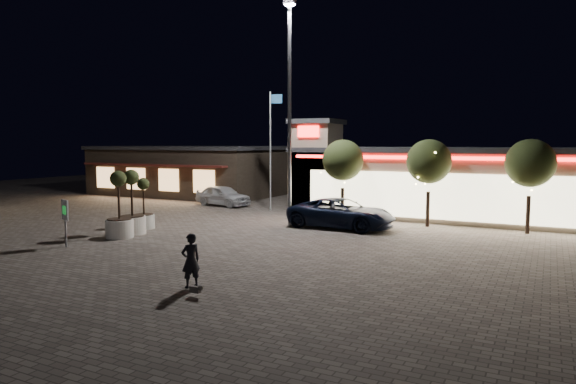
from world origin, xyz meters
The scene contains 16 objects.
ground centered at (0.00, 0.00, 0.00)m, with size 90.00×90.00×0.00m, color #6A5F56.
retail_building centered at (9.51, 15.82, 2.21)m, with size 20.40×8.40×6.10m.
restaurant_building centered at (-14.00, 19.97, 2.16)m, with size 16.40×11.00×4.30m.
floodlight_pole centered at (2.00, 8.00, 7.02)m, with size 0.60×0.40×12.38m.
flagpole centered at (-1.90, 13.00, 4.74)m, with size 0.95×0.10×8.00m.
string_tree_a centered at (4.00, 11.00, 3.56)m, with size 2.42×2.42×4.79m.
string_tree_b centered at (9.00, 11.00, 3.56)m, with size 2.42×2.42×4.79m.
string_tree_c centered at (14.00, 11.00, 3.56)m, with size 2.42×2.42×4.79m.
pickup_truck centered at (4.97, 8.33, 0.80)m, with size 2.67×5.79×1.61m, color black.
white_sedan centered at (-6.35, 13.65, 0.76)m, with size 1.79×4.45×1.52m, color silver.
pedestrian centered at (4.88, -4.57, 0.87)m, with size 0.63×0.42×1.74m, color black.
dog centered at (5.69, -5.32, 0.25)m, with size 0.47×0.17×0.25m.
planter_left centered at (-4.40, 3.35, 0.84)m, with size 1.11×1.11×2.73m.
planter_mid centered at (-3.56, 0.76, 1.01)m, with size 1.33×1.33×3.26m.
planter_right centered at (-3.77, 1.83, 1.01)m, with size 1.33×1.33×3.26m.
valet_sign centered at (-3.99, -1.99, 1.47)m, with size 0.67×0.29×2.10m.
Camera 1 is at (14.92, -17.37, 4.58)m, focal length 32.00 mm.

